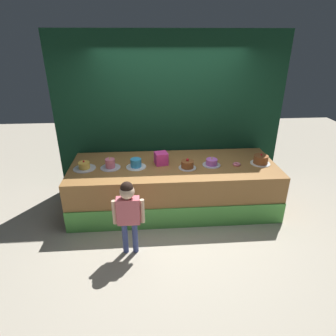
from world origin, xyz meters
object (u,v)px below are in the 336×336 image
at_px(pink_box, 161,158).
at_px(cake_far_right, 261,160).
at_px(child_figure, 128,209).
at_px(donut, 237,164).
at_px(cake_center_left, 136,164).
at_px(cake_left, 110,164).
at_px(cake_center_right, 187,165).
at_px(cake_far_left, 84,166).
at_px(cake_right, 212,162).

bearing_deg(pink_box, cake_far_right, -3.95).
height_order(child_figure, donut, child_figure).
relative_size(pink_box, cake_center_left, 0.62).
distance_m(pink_box, cake_far_right, 1.60).
bearing_deg(cake_far_right, donut, -175.23).
distance_m(donut, cake_left, 2.00).
relative_size(cake_center_left, cake_far_right, 0.99).
xyz_separation_m(cake_center_left, cake_far_right, (2.00, -0.02, 0.01)).
relative_size(donut, cake_center_right, 0.44).
distance_m(donut, cake_center_right, 0.80).
xyz_separation_m(cake_far_left, cake_center_right, (1.60, -0.10, 0.01)).
bearing_deg(cake_left, cake_right, -0.68).
xyz_separation_m(pink_box, cake_center_right, (0.40, -0.19, -0.04)).
relative_size(cake_far_left, cake_center_right, 1.25).
distance_m(cake_left, cake_far_right, 2.40).
bearing_deg(cake_center_left, cake_center_right, -6.72).
height_order(child_figure, cake_far_left, child_figure).
bearing_deg(cake_center_right, cake_right, 11.20).
distance_m(cake_far_left, cake_left, 0.40).
xyz_separation_m(child_figure, cake_far_left, (-0.72, 1.05, 0.13)).
height_order(donut, cake_center_left, cake_center_left).
height_order(child_figure, cake_far_right, child_figure).
bearing_deg(cake_right, cake_far_right, -0.09).
bearing_deg(child_figure, cake_far_right, 26.52).
bearing_deg(donut, cake_left, 178.47).
bearing_deg(cake_center_left, cake_far_right, -0.47).
xyz_separation_m(child_figure, cake_center_right, (0.88, 0.96, 0.14)).
xyz_separation_m(pink_box, donut, (1.20, -0.14, -0.08)).
bearing_deg(donut, cake_center_right, -176.81).
bearing_deg(cake_left, cake_far_left, -179.80).
relative_size(cake_center_left, cake_right, 1.09).
height_order(donut, cake_center_right, cake_center_right).
relative_size(cake_far_left, cake_left, 1.10).
distance_m(cake_left, cake_right, 1.60).
relative_size(cake_center_left, cake_center_right, 1.14).
relative_size(donut, cake_left, 0.39).
bearing_deg(cake_far_right, cake_left, 179.52).
distance_m(donut, cake_right, 0.40).
bearing_deg(cake_center_right, child_figure, -132.48).
distance_m(pink_box, cake_far_left, 1.20).
relative_size(cake_far_left, cake_right, 1.20).
relative_size(pink_box, cake_far_right, 0.61).
bearing_deg(cake_left, cake_far_right, -0.48).
distance_m(child_figure, cake_center_left, 1.07).
bearing_deg(cake_center_right, cake_left, 175.32).
bearing_deg(cake_center_left, donut, -1.78).
height_order(cake_left, cake_far_right, cake_left).
bearing_deg(cake_center_right, donut, 3.19).
bearing_deg(cake_left, donut, -1.53).
bearing_deg(pink_box, cake_center_right, -25.23).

